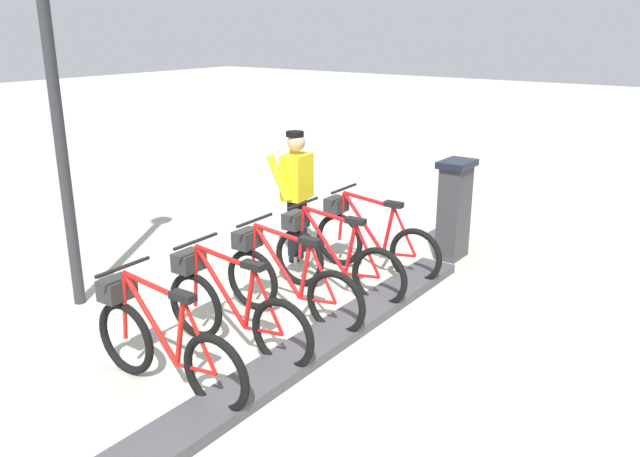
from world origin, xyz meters
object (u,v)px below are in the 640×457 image
worker_near_rack (296,192)px  lamp_post (48,44)px  bike_docked_1 (332,258)px  bike_docked_4 (161,342)px  bike_docked_0 (371,239)px  bike_docked_3 (230,308)px  payment_kiosk (454,208)px  bike_docked_2 (286,281)px

worker_near_rack → lamp_post: 3.23m
bike_docked_1 → worker_near_rack: 1.26m
bike_docked_4 → lamp_post: 3.16m
bike_docked_0 → bike_docked_3: bearing=90.0°
lamp_post → bike_docked_0: bearing=-128.5°
payment_kiosk → bike_docked_1: (0.57, 1.90, -0.24)m
bike_docked_0 → worker_near_rack: size_ratio=1.04×
payment_kiosk → bike_docked_3: bearing=80.8°
lamp_post → payment_kiosk: bearing=-125.6°
bike_docked_1 → bike_docked_2: same height
bike_docked_0 → worker_near_rack: 1.11m
payment_kiosk → lamp_post: size_ratio=0.31×
bike_docked_1 → bike_docked_3: 1.62m
bike_docked_3 → lamp_post: (2.09, 0.19, 2.29)m
payment_kiosk → bike_docked_3: payment_kiosk is taller
bike_docked_1 → bike_docked_2: size_ratio=1.00×
bike_docked_0 → bike_docked_2: bearing=90.0°
bike_docked_4 → worker_near_rack: bearing=-72.1°
bike_docked_2 → lamp_post: 3.26m
payment_kiosk → worker_near_rack: worker_near_rack is taller
bike_docked_3 → worker_near_rack: size_ratio=1.04×
bike_docked_2 → worker_near_rack: worker_near_rack is taller
bike_docked_2 → payment_kiosk: bearing=-101.9°
bike_docked_0 → bike_docked_3: same height
bike_docked_3 → bike_docked_4: 0.81m
bike_docked_2 → bike_docked_3: 0.81m
payment_kiosk → worker_near_rack: size_ratio=0.77×
payment_kiosk → bike_docked_2: 2.78m
worker_near_rack → payment_kiosk: bearing=-140.9°
payment_kiosk → worker_near_rack: 2.03m
bike_docked_3 → lamp_post: bearing=5.3°
bike_docked_4 → worker_near_rack: 3.25m
bike_docked_0 → bike_docked_1: (0.00, 0.81, 0.00)m
payment_kiosk → bike_docked_0: (0.57, 1.08, -0.24)m
worker_near_rack → lamp_post: (1.10, 2.44, 1.81)m
bike_docked_4 → bike_docked_1: bearing=-90.0°
bike_docked_1 → lamp_post: lamp_post is taller
bike_docked_4 → lamp_post: lamp_post is taller
bike_docked_2 → lamp_post: lamp_post is taller
bike_docked_0 → lamp_post: size_ratio=0.41×
bike_docked_1 → bike_docked_0: bearing=-90.0°
worker_near_rack → bike_docked_2: bearing=124.5°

